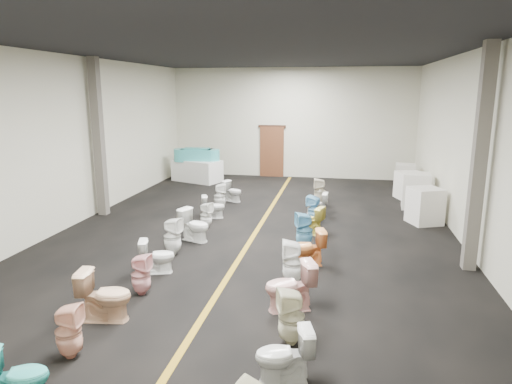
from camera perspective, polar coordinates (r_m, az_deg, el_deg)
floor at (r=11.74m, az=-0.11°, el=-5.18°), size 16.00×16.00×0.00m
ceiling at (r=11.22m, az=-0.12°, el=17.28°), size 16.00×16.00×0.00m
wall_back at (r=19.14m, az=4.45°, el=8.56°), size 10.00×0.00×10.00m
wall_front at (r=3.88m, az=-23.23°, el=-8.55°), size 10.00×0.00×10.00m
wall_left at (r=13.14m, az=-22.18°, el=5.85°), size 0.00×16.00×16.00m
wall_right at (r=11.43m, az=25.41°, el=4.68°), size 0.00×16.00×16.00m
aisle_stripe at (r=11.74m, az=-0.11°, el=-5.17°), size 0.12×15.60×0.01m
back_door at (r=19.31m, az=2.00°, el=5.05°), size 1.00×0.10×2.10m
door_frame at (r=19.20m, az=2.03°, el=8.22°), size 1.15×0.08×0.10m
column_left at (r=13.86m, az=-19.08°, el=6.39°), size 0.25×0.25×4.50m
column_right at (r=9.93m, az=26.13°, el=3.59°), size 0.25×0.25×4.50m
display_table at (r=18.49m, az=-7.37°, el=2.66°), size 2.14×1.60×0.86m
bathtub at (r=18.39m, az=-7.43°, el=4.63°), size 1.86×0.71×0.55m
appliance_crate_a at (r=13.30m, az=20.36°, el=-1.63°), size 1.01×1.01×0.99m
appliance_crate_b at (r=14.92m, az=19.35°, el=0.14°), size 0.87×0.87×1.10m
appliance_crate_c at (r=16.18m, az=18.68°, el=0.78°), size 1.02×1.02×0.91m
appliance_crate_d at (r=17.45m, az=18.13°, el=1.74°), size 0.75×0.75×0.98m
toilet_left_0 at (r=6.32m, az=-27.64°, el=-19.75°), size 0.78×0.60×0.70m
toilet_left_1 at (r=6.95m, az=-22.37°, el=-15.81°), size 0.40×0.39×0.77m
toilet_left_2 at (r=7.76m, az=-18.33°, el=-12.16°), size 0.88×0.59×0.84m
toilet_left_3 at (r=8.50m, az=-14.20°, el=-9.98°), size 0.36×0.35×0.76m
toilet_left_4 at (r=9.40m, az=-12.25°, el=-7.83°), size 0.77×0.58×0.70m
toilet_left_5 at (r=10.31m, az=-10.39°, el=-5.47°), size 0.44×0.43×0.84m
toilet_left_6 at (r=11.17m, az=-7.66°, el=-4.12°), size 0.87×0.68×0.78m
toilet_left_7 at (r=12.20m, az=-6.27°, el=-2.89°), size 0.40×0.39×0.69m
toilet_left_8 at (r=13.09m, az=-5.35°, el=-1.84°), size 0.74×0.56×0.67m
toilet_left_9 at (r=14.10m, az=-4.55°, el=-0.51°), size 0.46×0.45×0.80m
toilet_left_10 at (r=15.01m, az=-2.93°, el=0.10°), size 0.76×0.62×0.68m
toilet_right_1 at (r=6.02m, az=3.51°, el=-19.77°), size 0.80×0.59×0.73m
toilet_right_2 at (r=6.77m, az=4.43°, el=-15.30°), size 0.49×0.48×0.84m
toilet_right_3 at (r=7.70m, az=4.26°, el=-11.70°), size 0.94×0.74×0.84m
toilet_right_4 at (r=8.68m, az=4.62°, el=-8.76°), size 0.45×0.44×0.86m
toilet_right_5 at (r=9.61m, az=6.40°, el=-6.93°), size 0.84×0.62×0.77m
toilet_right_6 at (r=10.59m, az=6.06°, el=-4.82°), size 0.50×0.49×0.85m
toilet_right_7 at (r=11.67m, az=6.71°, el=-3.50°), size 0.81×0.62×0.73m
toilet_right_8 at (r=12.59m, az=7.27°, el=-2.21°), size 0.46×0.46×0.78m
toilet_right_9 at (r=13.54m, az=7.57°, el=-1.41°), size 0.67×0.41×0.67m
toilet_right_10 at (r=14.64m, az=8.01°, el=0.04°), size 0.44×0.43×0.86m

